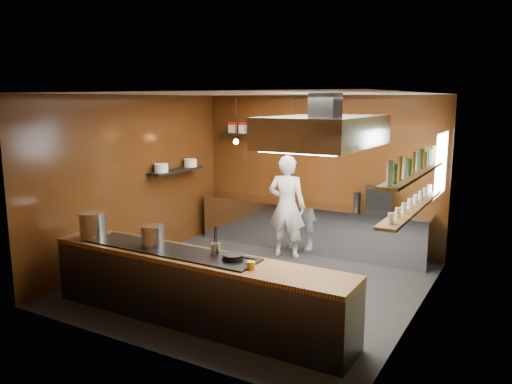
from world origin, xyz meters
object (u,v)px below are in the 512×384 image
Objects in this scene: stockpot_small at (153,236)px; espresso_machine at (378,199)px; chef at (287,206)px; stockpot_large at (93,225)px; extractor_hood at (325,131)px.

espresso_machine is (2.00, 3.83, 0.04)m from stockpot_small.
espresso_machine is 1.67m from chef.
stockpot_small is at bearing -136.10° from espresso_machine.
chef is (1.55, 3.22, -0.17)m from stockpot_large.
chef reaches higher than espresso_machine.
stockpot_large is 3.57m from chef.
espresso_machine is at bearing -164.42° from chef.
chef is at bearing -173.69° from espresso_machine.
stockpot_small is 4.32m from espresso_machine.
stockpot_large is 0.20× the size of chef.
chef reaches higher than stockpot_large.
stockpot_small is (-1.98, -1.20, -1.42)m from extractor_hood.
chef is at bearing 64.31° from stockpot_large.
stockpot_large is at bearing -157.05° from extractor_hood.
espresso_machine is 0.23× the size of chef.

